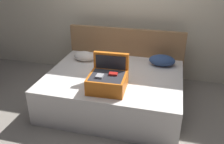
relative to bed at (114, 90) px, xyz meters
The scene contains 7 objects.
ground_plane 0.48m from the bed, 90.00° to the right, with size 12.00×12.00×0.00m, color gray.
back_wall 1.62m from the bed, 90.00° to the left, with size 8.00×0.10×2.60m, color beige.
bed is the anchor object (origin of this frame).
headboard 0.89m from the bed, 90.00° to the left, with size 2.08×0.08×1.03m, color olive.
hard_case_large 0.59m from the bed, 87.08° to the right, with size 0.51×0.52×0.44m.
pillow_near_headboard 0.82m from the bed, 147.16° to the left, with size 0.37×0.24×0.16m, color white.
pillow_center_head 0.93m from the bed, 38.36° to the left, with size 0.42×0.30×0.17m, color navy.
Camera 1 is at (0.81, -2.84, 2.19)m, focal length 39.14 mm.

